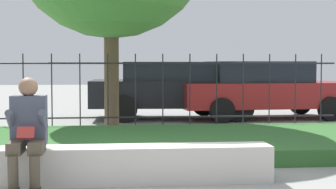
% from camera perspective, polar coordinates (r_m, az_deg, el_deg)
% --- Properties ---
extents(ground_plane, '(60.00, 60.00, 0.00)m').
position_cam_1_polar(ground_plane, '(6.59, -1.37, -8.88)').
color(ground_plane, gray).
extents(stone_bench, '(3.13, 0.46, 0.42)m').
position_cam_1_polar(stone_bench, '(6.54, -3.21, -7.30)').
color(stone_bench, beige).
rests_on(stone_bench, ground_plane).
extents(person_seated_reader, '(0.42, 0.73, 1.22)m').
position_cam_1_polar(person_seated_reader, '(6.26, -14.07, -3.48)').
color(person_seated_reader, black).
rests_on(person_seated_reader, ground_plane).
extents(grass_berm, '(10.12, 3.29, 0.23)m').
position_cam_1_polar(grass_berm, '(8.87, -2.61, -5.00)').
color(grass_berm, '#33662D').
rests_on(grass_berm, ground_plane).
extents(iron_fence, '(8.12, 0.03, 1.57)m').
position_cam_1_polar(iron_fence, '(11.06, -3.32, 0.29)').
color(iron_fence, '#232326').
rests_on(iron_fence, ground_plane).
extents(car_parked_right, '(4.44, 2.20, 1.42)m').
position_cam_1_polar(car_parked_right, '(14.20, 9.57, 0.59)').
color(car_parked_right, maroon).
rests_on(car_parked_right, ground_plane).
extents(car_parked_center, '(4.50, 2.20, 1.41)m').
position_cam_1_polar(car_parked_center, '(13.97, 1.04, 0.64)').
color(car_parked_center, black).
rests_on(car_parked_center, ground_plane).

